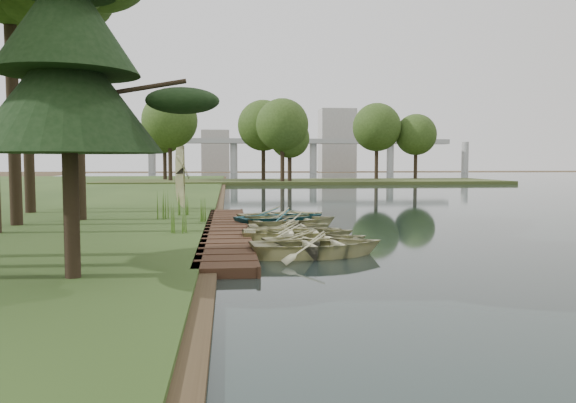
{
  "coord_description": "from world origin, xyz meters",
  "views": [
    {
      "loc": [
        -1.54,
        -20.64,
        2.7
      ],
      "look_at": [
        0.85,
        1.6,
        1.13
      ],
      "focal_mm": 35.0,
      "sensor_mm": 36.0,
      "label": 1
    }
  ],
  "objects": [
    {
      "name": "boardwalk",
      "position": [
        -1.6,
        0.0,
        0.15
      ],
      "size": [
        1.6,
        16.0,
        0.3
      ],
      "primitive_type": "cube",
      "color": "#372215",
      "rests_on": "ground"
    },
    {
      "name": "rowboat_0",
      "position": [
        0.98,
        -5.13,
        0.44
      ],
      "size": [
        4.09,
        3.13,
        0.79
      ],
      "primitive_type": "imported",
      "rotation": [
        0.0,
        0.0,
        1.68
      ],
      "color": "beige",
      "rests_on": "water"
    },
    {
      "name": "pine_tree",
      "position": [
        -4.77,
        -8.67,
        4.93
      ],
      "size": [
        3.8,
        3.8,
        7.69
      ],
      "color": "black",
      "rests_on": "bank"
    },
    {
      "name": "reeds_0",
      "position": [
        -3.21,
        -1.32,
        0.79
      ],
      "size": [
        0.6,
        0.6,
        0.97
      ],
      "primitive_type": "cone",
      "color": "#3F661E",
      "rests_on": "bank"
    },
    {
      "name": "tree_6",
      "position": [
        -9.78,
        9.3,
        10.84
      ],
      "size": [
        4.07,
        4.07,
        12.47
      ],
      "color": "black",
      "rests_on": "bank"
    },
    {
      "name": "reeds_3",
      "position": [
        -3.57,
        5.19,
        0.78
      ],
      "size": [
        0.6,
        0.6,
        0.96
      ],
      "primitive_type": "cone",
      "color": "#3F661E",
      "rests_on": "bank"
    },
    {
      "name": "peninsula",
      "position": [
        8.0,
        50.0,
        0.23
      ],
      "size": [
        50.0,
        14.0,
        0.45
      ],
      "primitive_type": "cube",
      "color": "#3A451E",
      "rests_on": "ground"
    },
    {
      "name": "rowboat_1",
      "position": [
        1.18,
        -3.79,
        0.39
      ],
      "size": [
        3.74,
        3.0,
        0.69
      ],
      "primitive_type": "imported",
      "rotation": [
        0.0,
        0.0,
        1.78
      ],
      "color": "beige",
      "rests_on": "water"
    },
    {
      "name": "building_a",
      "position": [
        30.0,
        140.0,
        9.0
      ],
      "size": [
        10.0,
        8.0,
        18.0
      ],
      "primitive_type": "cube",
      "color": "#A5A5A0",
      "rests_on": "ground"
    },
    {
      "name": "rowboat_7",
      "position": [
        0.85,
        3.56,
        0.45
      ],
      "size": [
        4.57,
        3.85,
        0.81
      ],
      "primitive_type": "imported",
      "rotation": [
        0.0,
        0.0,
        1.88
      ],
      "color": "beige",
      "rests_on": "water"
    },
    {
      "name": "far_trees",
      "position": [
        4.67,
        50.0,
        6.43
      ],
      "size": [
        45.6,
        5.6,
        8.8
      ],
      "color": "black",
      "rests_on": "peninsula"
    },
    {
      "name": "reeds_2",
      "position": [
        -4.27,
        3.53,
        0.86
      ],
      "size": [
        0.6,
        0.6,
        1.11
      ],
      "primitive_type": "cone",
      "color": "#3F661E",
      "rests_on": "bank"
    },
    {
      "name": "ground",
      "position": [
        0.0,
        0.0,
        0.0
      ],
      "size": [
        300.0,
        300.0,
        0.0
      ],
      "primitive_type": "plane",
      "color": "#3D2F1D"
    },
    {
      "name": "stored_rowboat",
      "position": [
        -3.84,
        8.61,
        0.64
      ],
      "size": [
        3.3,
        2.39,
        0.67
      ],
      "primitive_type": "imported",
      "rotation": [
        3.14,
        0.0,
        1.59
      ],
      "color": "beige",
      "rests_on": "bank"
    },
    {
      "name": "rowboat_4",
      "position": [
        0.76,
        0.13,
        0.37
      ],
      "size": [
        3.23,
        2.38,
        0.65
      ],
      "primitive_type": "imported",
      "rotation": [
        0.0,
        0.0,
        1.62
      ],
      "color": "beige",
      "rests_on": "water"
    },
    {
      "name": "rowboat_3",
      "position": [
        0.76,
        -1.42,
        0.39
      ],
      "size": [
        3.36,
        2.43,
        0.69
      ],
      "primitive_type": "imported",
      "rotation": [
        0.0,
        0.0,
        1.55
      ],
      "color": "beige",
      "rests_on": "water"
    },
    {
      "name": "rowboat_6",
      "position": [
        0.7,
        2.48,
        0.46
      ],
      "size": [
        4.7,
        4.07,
        0.82
      ],
      "primitive_type": "imported",
      "rotation": [
        0.0,
        0.0,
        1.95
      ],
      "color": "teal",
      "rests_on": "water"
    },
    {
      "name": "building_b",
      "position": [
        -5.0,
        145.0,
        6.0
      ],
      "size": [
        8.0,
        8.0,
        12.0
      ],
      "primitive_type": "cube",
      "color": "#A5A5A0",
      "rests_on": "ground"
    },
    {
      "name": "reeds_1",
      "position": [
        -2.6,
        2.22,
        0.79
      ],
      "size": [
        0.6,
        0.6,
        0.98
      ],
      "primitive_type": "cone",
      "color": "#3F661E",
      "rests_on": "bank"
    },
    {
      "name": "rowboat_2",
      "position": [
        0.77,
        -2.33,
        0.43
      ],
      "size": [
        3.8,
        2.78,
        0.77
      ],
      "primitive_type": "imported",
      "rotation": [
        0.0,
        0.0,
        1.53
      ],
      "color": "beige",
      "rests_on": "water"
    },
    {
      "name": "bridge",
      "position": [
        12.31,
        120.0,
        7.08
      ],
      "size": [
        95.9,
        4.0,
        8.6
      ],
      "color": "#A5A5A0",
      "rests_on": "ground"
    },
    {
      "name": "rowboat_5",
      "position": [
        1.13,
        1.56,
        0.44
      ],
      "size": [
        4.43,
        3.78,
        0.78
      ],
      "primitive_type": "imported",
      "rotation": [
        0.0,
        0.0,
        1.91
      ],
      "color": "beige",
      "rests_on": "water"
    }
  ]
}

